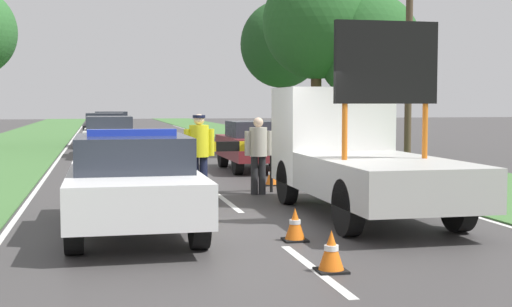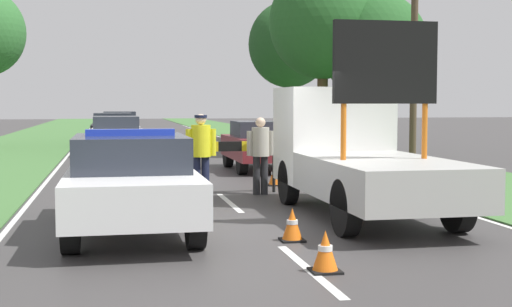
{
  "view_description": "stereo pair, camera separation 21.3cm",
  "coord_description": "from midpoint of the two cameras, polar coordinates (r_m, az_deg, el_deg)",
  "views": [
    {
      "loc": [
        -2.51,
        -11.47,
        2.0
      ],
      "look_at": [
        0.22,
        0.91,
        1.1
      ],
      "focal_mm": 50.0,
      "sensor_mm": 36.0,
      "label": 1
    },
    {
      "loc": [
        -2.3,
        -11.51,
        2.0
      ],
      "look_at": [
        0.22,
        0.91,
        1.1
      ],
      "focal_mm": 50.0,
      "sensor_mm": 36.0,
      "label": 2
    }
  ],
  "objects": [
    {
      "name": "ground_plane",
      "position": [
        11.91,
        0.35,
        -5.61
      ],
      "size": [
        160.0,
        160.0,
        0.0
      ],
      "primitive_type": "plane",
      "color": "#3D3A3A"
    },
    {
      "name": "lane_markings",
      "position": [
        29.42,
        -6.75,
        0.14
      ],
      "size": [
        8.0,
        68.81,
        0.01
      ],
      "color": "silver",
      "rests_on": "ground"
    },
    {
      "name": "grass_verge_left",
      "position": [
        31.81,
        -18.68,
        0.27
      ],
      "size": [
        4.72,
        120.0,
        0.03
      ],
      "color": "#427038",
      "rests_on": "ground"
    },
    {
      "name": "grass_verge_right",
      "position": [
        32.76,
        4.16,
        0.58
      ],
      "size": [
        4.72,
        120.0,
        0.03
      ],
      "color": "#427038",
      "rests_on": "ground"
    },
    {
      "name": "police_car",
      "position": [
        11.17,
        -9.46,
        -2.18
      ],
      "size": [
        1.91,
        4.87,
        1.6
      ],
      "rotation": [
        0.0,
        0.0,
        -0.07
      ],
      "color": "white",
      "rests_on": "ground"
    },
    {
      "name": "work_truck",
      "position": [
        13.12,
        8.3,
        0.08
      ],
      "size": [
        2.05,
        5.52,
        3.31
      ],
      "rotation": [
        0.0,
        0.0,
        3.08
      ],
      "color": "white",
      "rests_on": "ground"
    },
    {
      "name": "road_barrier",
      "position": [
        15.71,
        -2.66,
        0.26
      ],
      "size": [
        3.16,
        0.08,
        1.15
      ],
      "rotation": [
        0.0,
        0.0,
        -0.02
      ],
      "color": "black",
      "rests_on": "ground"
    },
    {
      "name": "police_officer",
      "position": [
        14.85,
        -4.02,
        0.4
      ],
      "size": [
        0.64,
        0.4,
        1.77
      ],
      "rotation": [
        0.0,
        0.0,
        3.4
      ],
      "color": "#191E38",
      "rests_on": "ground"
    },
    {
      "name": "pedestrian_civilian",
      "position": [
        15.52,
        0.75,
        0.33
      ],
      "size": [
        0.61,
        0.39,
        1.69
      ],
      "rotation": [
        0.0,
        0.0,
        -0.16
      ],
      "color": "#232326",
      "rests_on": "ground"
    },
    {
      "name": "traffic_cone_near_police",
      "position": [
        16.53,
        7.98,
        -1.87
      ],
      "size": [
        0.44,
        0.44,
        0.61
      ],
      "color": "black",
      "rests_on": "ground"
    },
    {
      "name": "traffic_cone_centre_front",
      "position": [
        10.39,
        3.5,
        -5.71
      ],
      "size": [
        0.34,
        0.34,
        0.48
      ],
      "color": "black",
      "rests_on": "ground"
    },
    {
      "name": "traffic_cone_near_truck",
      "position": [
        8.54,
        6.28,
        -7.8
      ],
      "size": [
        0.36,
        0.36,
        0.5
      ],
      "color": "black",
      "rests_on": "ground"
    },
    {
      "name": "traffic_cone_behind_barrier",
      "position": [
        14.8,
        -11.39,
        -2.73
      ],
      "size": [
        0.39,
        0.39,
        0.55
      ],
      "color": "black",
      "rests_on": "ground"
    },
    {
      "name": "traffic_cone_lane_edge",
      "position": [
        17.28,
        1.88,
        -1.74
      ],
      "size": [
        0.37,
        0.37,
        0.51
      ],
      "color": "black",
      "rests_on": "ground"
    },
    {
      "name": "queued_car_wagon_maroon",
      "position": [
        21.18,
        0.75,
        0.74
      ],
      "size": [
        1.87,
        3.92,
        1.46
      ],
      "rotation": [
        0.0,
        0.0,
        3.14
      ],
      "color": "maroon",
      "rests_on": "ground"
    },
    {
      "name": "queued_car_van_white",
      "position": [
        27.53,
        -10.9,
        1.49
      ],
      "size": [
        1.89,
        4.54,
        1.5
      ],
      "rotation": [
        0.0,
        0.0,
        3.14
      ],
      "color": "silver",
      "rests_on": "ground"
    },
    {
      "name": "queued_car_sedan_black",
      "position": [
        33.72,
        -11.21,
        1.97
      ],
      "size": [
        1.91,
        4.58,
        1.54
      ],
      "rotation": [
        0.0,
        0.0,
        3.14
      ],
      "color": "black",
      "rests_on": "ground"
    },
    {
      "name": "queued_car_suv_grey",
      "position": [
        39.42,
        -10.7,
        2.27
      ],
      "size": [
        1.92,
        4.17,
        1.54
      ],
      "rotation": [
        0.0,
        0.0,
        3.14
      ],
      "color": "slate",
      "rests_on": "ground"
    },
    {
      "name": "roadside_tree_near_left",
      "position": [
        27.17,
        9.73,
        8.3
      ],
      "size": [
        3.9,
        3.9,
        6.1
      ],
      "color": "#4C3823",
      "rests_on": "ground"
    },
    {
      "name": "roadside_tree_near_right",
      "position": [
        38.46,
        2.88,
        8.69
      ],
      "size": [
        4.42,
        4.42,
        7.45
      ],
      "color": "#4C3823",
      "rests_on": "ground"
    },
    {
      "name": "roadside_tree_mid_right",
      "position": [
        27.14,
        5.61,
        10.35
      ],
      "size": [
        4.03,
        4.03,
        7.13
      ],
      "color": "#4C3823",
      "rests_on": "ground"
    },
    {
      "name": "utility_pole",
      "position": [
        21.17,
        12.83,
        9.03
      ],
      "size": [
        1.2,
        0.2,
        7.51
      ],
      "color": "#473828",
      "rests_on": "ground"
    }
  ]
}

